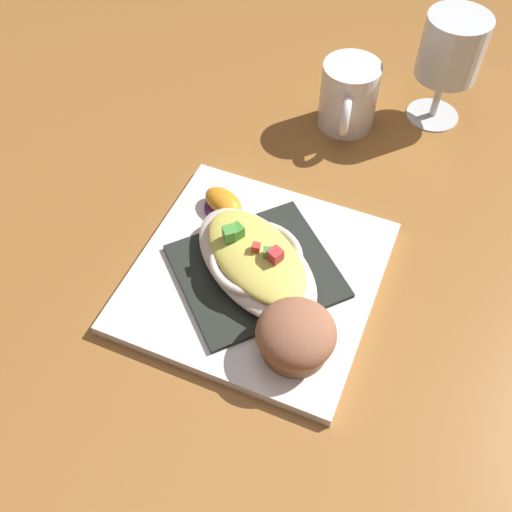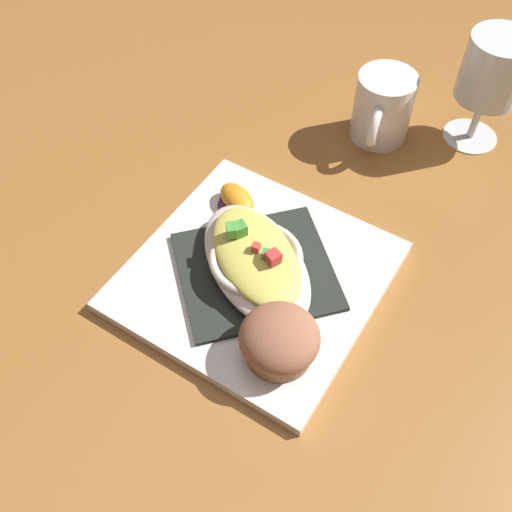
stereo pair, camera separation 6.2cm
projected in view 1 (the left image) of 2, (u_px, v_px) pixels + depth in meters
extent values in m
plane|color=#9F662F|center=(256.00, 280.00, 0.66)|extent=(2.60, 2.60, 0.00)
cube|color=white|center=(256.00, 276.00, 0.65)|extent=(0.30, 0.30, 0.01)
cube|color=#272C27|center=(256.00, 271.00, 0.65)|extent=(0.22, 0.21, 0.01)
ellipsoid|color=silver|center=(256.00, 262.00, 0.63)|extent=(0.16, 0.20, 0.03)
torus|color=silver|center=(256.00, 257.00, 0.63)|extent=(0.13, 0.13, 0.01)
ellipsoid|color=#E2D55B|center=(256.00, 255.00, 0.62)|extent=(0.13, 0.16, 0.02)
cube|color=green|center=(229.00, 234.00, 0.62)|extent=(0.02, 0.02, 0.01)
cube|color=#D54035|center=(254.00, 243.00, 0.62)|extent=(0.01, 0.01, 0.01)
cube|color=#489A45|center=(266.00, 255.00, 0.61)|extent=(0.01, 0.01, 0.01)
cube|color=#559D3F|center=(278.00, 253.00, 0.61)|extent=(0.01, 0.01, 0.01)
cube|color=#CE3A3C|center=(273.00, 258.00, 0.60)|extent=(0.02, 0.02, 0.01)
cube|color=green|center=(236.00, 231.00, 0.62)|extent=(0.02, 0.02, 0.01)
cylinder|color=#976442|center=(295.00, 343.00, 0.58)|extent=(0.07, 0.07, 0.02)
ellipsoid|color=#9E6346|center=(296.00, 333.00, 0.57)|extent=(0.08, 0.08, 0.04)
ellipsoid|color=#4C0F23|center=(297.00, 328.00, 0.56)|extent=(0.03, 0.03, 0.01)
ellipsoid|color=#582561|center=(220.00, 206.00, 0.70)|extent=(0.06, 0.05, 0.01)
ellipsoid|color=orange|center=(223.00, 202.00, 0.70)|extent=(0.04, 0.06, 0.02)
cylinder|color=white|center=(349.00, 95.00, 0.78)|extent=(0.08, 0.08, 0.09)
torus|color=white|center=(345.00, 116.00, 0.76)|extent=(0.05, 0.03, 0.05)
cylinder|color=#4C2D14|center=(346.00, 113.00, 0.81)|extent=(0.07, 0.07, 0.03)
cylinder|color=white|center=(432.00, 114.00, 0.83)|extent=(0.07, 0.07, 0.00)
cylinder|color=white|center=(438.00, 94.00, 0.80)|extent=(0.01, 0.01, 0.06)
cylinder|color=white|center=(452.00, 47.00, 0.74)|extent=(0.08, 0.08, 0.08)
cylinder|color=silver|center=(448.00, 61.00, 0.76)|extent=(0.07, 0.07, 0.04)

